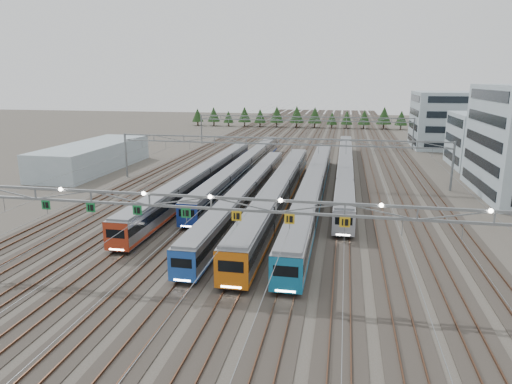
% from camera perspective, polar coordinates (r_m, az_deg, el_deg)
% --- Properties ---
extents(ground, '(400.00, 400.00, 0.00)m').
position_cam_1_polar(ground, '(41.52, -5.39, -11.12)').
color(ground, '#47423A').
rests_on(ground, ground).
extents(track_bed, '(54.00, 260.00, 5.42)m').
position_cam_1_polar(track_bed, '(137.38, 6.44, 7.20)').
color(track_bed, '#2D2823').
rests_on(track_bed, ground).
extents(train_a, '(2.72, 57.84, 3.54)m').
position_cam_1_polar(train_a, '(73.84, -6.71, 1.75)').
color(train_a, black).
rests_on(train_a, ground).
extents(train_b, '(2.61, 63.12, 3.39)m').
position_cam_1_polar(train_b, '(83.29, -1.43, 3.19)').
color(train_b, black).
rests_on(train_b, ground).
extents(train_c, '(2.57, 53.89, 3.33)m').
position_cam_1_polar(train_c, '(64.51, -1.09, -0.05)').
color(train_c, black).
rests_on(train_c, ground).
extents(train_d, '(2.96, 55.58, 3.86)m').
position_cam_1_polar(train_d, '(63.89, 2.90, 0.04)').
color(train_d, black).
rests_on(train_d, ground).
extents(train_e, '(2.82, 63.26, 3.67)m').
position_cam_1_polar(train_e, '(67.34, 7.18, 0.59)').
color(train_e, black).
rests_on(train_e, ground).
extents(train_f, '(2.60, 67.73, 3.37)m').
position_cam_1_polar(train_f, '(84.10, 11.07, 3.03)').
color(train_f, black).
rests_on(train_f, ground).
extents(gantry_near, '(56.36, 0.61, 8.08)m').
position_cam_1_polar(gantry_near, '(38.95, -5.75, -1.70)').
color(gantry_near, gray).
rests_on(gantry_near, ground).
extents(gantry_mid, '(56.36, 0.36, 8.00)m').
position_cam_1_polar(gantry_mid, '(77.58, 2.83, 5.70)').
color(gantry_mid, gray).
rests_on(gantry_mid, ground).
extents(gantry_far, '(56.36, 0.36, 8.00)m').
position_cam_1_polar(gantry_far, '(122.00, 5.91, 8.68)').
color(gantry_far, gray).
rests_on(gantry_far, ground).
extents(depot_bldg_mid, '(14.00, 16.00, 10.77)m').
position_cam_1_polar(depot_bldg_mid, '(103.64, 27.20, 5.72)').
color(depot_bldg_mid, '#95AAB2').
rests_on(depot_bldg_mid, ground).
extents(depot_bldg_north, '(22.00, 18.00, 14.29)m').
position_cam_1_polar(depot_bldg_north, '(129.49, 23.96, 8.20)').
color(depot_bldg_north, '#95AAB2').
rests_on(depot_bldg_north, ground).
extents(west_shed, '(10.00, 30.00, 5.12)m').
position_cam_1_polar(west_shed, '(96.02, -19.68, 4.19)').
color(west_shed, '#95AAB2').
rests_on(west_shed, ground).
extents(treeline, '(106.40, 5.60, 7.02)m').
position_cam_1_polar(treeline, '(169.31, 9.24, 9.31)').
color(treeline, '#332114').
rests_on(treeline, ground).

